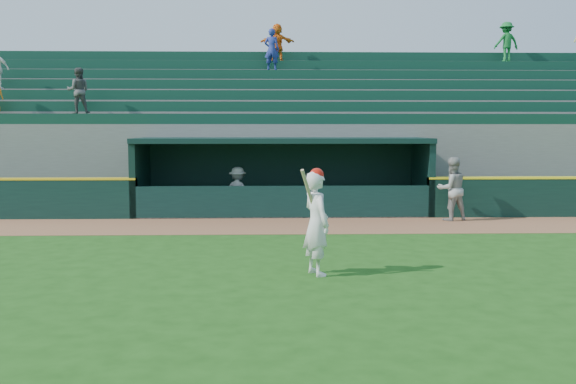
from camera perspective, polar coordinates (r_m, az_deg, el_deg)
name	(u,v)px	position (r m, az deg, el deg)	size (l,w,h in m)	color
ground	(290,262)	(13.43, 0.21, -6.20)	(120.00, 120.00, 0.00)	#1B4912
warning_track	(285,226)	(18.25, -0.31, -3.02)	(40.00, 3.00, 0.01)	brown
dugout_player_front	(452,189)	(19.83, 14.35, 0.26)	(0.93, 0.72, 1.91)	#9B9B96
dugout_player_inside	(238,191)	(20.51, -4.48, 0.08)	(1.00, 0.57, 1.54)	#A0A09B
dugout	(282,171)	(21.19, -0.52, 1.87)	(9.40, 2.80, 2.46)	slate
stands	(280,138)	(25.72, -0.75, 4.86)	(34.50, 6.30, 7.54)	slate
batter_at_plate	(316,222)	(12.10, 2.55, -2.67)	(0.71, 0.87, 2.04)	silver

